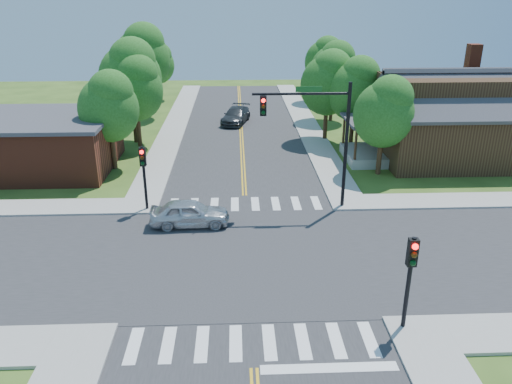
{
  "coord_description": "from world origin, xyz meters",
  "views": [
    {
      "loc": [
        -0.48,
        -20.62,
        11.69
      ],
      "look_at": [
        0.5,
        2.73,
        2.2
      ],
      "focal_mm": 35.0,
      "sensor_mm": 36.0,
      "label": 1
    }
  ],
  "objects_px": {
    "signal_pole_nw": "(143,167)",
    "house_ne": "(451,115)",
    "signal_pole_se": "(411,267)",
    "car_dgrey": "(236,116)",
    "signal_mast_ne": "(317,126)",
    "car_silver": "(190,214)"
  },
  "relations": [
    {
      "from": "signal_mast_ne",
      "to": "signal_pole_nw",
      "type": "bearing_deg",
      "value": -179.93
    },
    {
      "from": "signal_pole_nw",
      "to": "car_silver",
      "type": "bearing_deg",
      "value": -38.5
    },
    {
      "from": "signal_pole_se",
      "to": "car_dgrey",
      "type": "relative_size",
      "value": 0.72
    },
    {
      "from": "signal_pole_nw",
      "to": "signal_pole_se",
      "type": "bearing_deg",
      "value": -45.0
    },
    {
      "from": "signal_mast_ne",
      "to": "car_silver",
      "type": "height_order",
      "value": "signal_mast_ne"
    },
    {
      "from": "signal_pole_se",
      "to": "car_dgrey",
      "type": "height_order",
      "value": "signal_pole_se"
    },
    {
      "from": "house_ne",
      "to": "car_silver",
      "type": "height_order",
      "value": "house_ne"
    },
    {
      "from": "signal_pole_se",
      "to": "car_dgrey",
      "type": "bearing_deg",
      "value": 101.01
    },
    {
      "from": "car_silver",
      "to": "signal_pole_nw",
      "type": "bearing_deg",
      "value": 49.87
    },
    {
      "from": "house_ne",
      "to": "signal_pole_se",
      "type": "bearing_deg",
      "value": -115.58
    },
    {
      "from": "signal_pole_se",
      "to": "house_ne",
      "type": "relative_size",
      "value": 0.29
    },
    {
      "from": "signal_pole_nw",
      "to": "house_ne",
      "type": "xyz_separation_m",
      "value": [
        20.71,
        8.66,
        0.67
      ]
    },
    {
      "from": "signal_pole_nw",
      "to": "signal_mast_ne",
      "type": "bearing_deg",
      "value": 0.07
    },
    {
      "from": "signal_pole_se",
      "to": "signal_pole_nw",
      "type": "height_order",
      "value": "same"
    },
    {
      "from": "signal_pole_nw",
      "to": "car_dgrey",
      "type": "xyz_separation_m",
      "value": [
        5.15,
        19.9,
        -1.94
      ]
    },
    {
      "from": "signal_pole_nw",
      "to": "car_dgrey",
      "type": "relative_size",
      "value": 0.72
    },
    {
      "from": "signal_pole_se",
      "to": "signal_pole_nw",
      "type": "bearing_deg",
      "value": 135.0
    },
    {
      "from": "house_ne",
      "to": "car_silver",
      "type": "distance_m",
      "value": 21.2
    },
    {
      "from": "signal_pole_nw",
      "to": "car_dgrey",
      "type": "distance_m",
      "value": 20.65
    },
    {
      "from": "signal_mast_ne",
      "to": "signal_pole_se",
      "type": "bearing_deg",
      "value": -81.44
    },
    {
      "from": "signal_mast_ne",
      "to": "car_dgrey",
      "type": "xyz_separation_m",
      "value": [
        -4.36,
        19.89,
        -4.13
      ]
    },
    {
      "from": "signal_mast_ne",
      "to": "car_silver",
      "type": "xyz_separation_m",
      "value": [
        -6.9,
        -2.09,
        -4.14
      ]
    }
  ]
}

